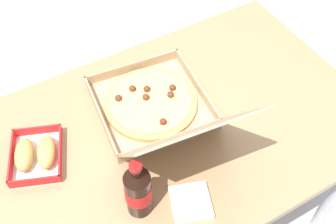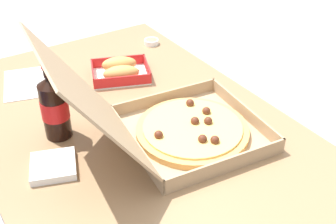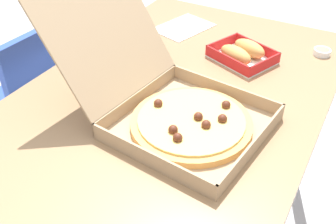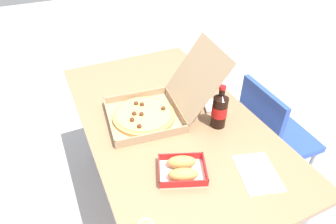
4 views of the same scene
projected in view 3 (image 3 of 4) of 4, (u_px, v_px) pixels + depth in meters
dining_table at (161, 128)px, 1.15m from camera, size 1.43×0.82×0.76m
chair at (34, 104)px, 1.59m from camera, size 0.42×0.42×0.83m
pizza_box_open at (175, 107)px, 1.02m from camera, size 0.41×0.59×0.34m
bread_side_box at (242, 53)px, 1.30m from camera, size 0.21×0.23×0.06m
cola_bottle at (131, 38)px, 1.23m from camera, size 0.07×0.07×0.22m
paper_menu at (183, 27)px, 1.51m from camera, size 0.24×0.20×0.00m
napkin_pile at (92, 75)px, 1.22m from camera, size 0.14×0.14×0.02m
dipping_sauce_cup at (322, 52)px, 1.33m from camera, size 0.06×0.06×0.02m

